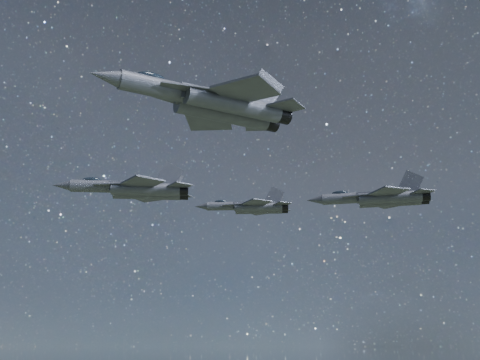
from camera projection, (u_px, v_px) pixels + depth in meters
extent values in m
cylinder|color=#3A3D49|center=(101.00, 186.00, 75.35)|extent=(8.08, 2.31, 1.68)
cone|color=#3A3D49|center=(62.00, 185.00, 74.90)|extent=(2.70, 1.71, 1.51)
ellipsoid|color=black|center=(92.00, 180.00, 75.47)|extent=(2.65, 1.33, 0.83)
cube|color=#3A3D49|center=(143.00, 188.00, 75.83)|extent=(8.93, 2.31, 1.40)
cylinder|color=#3A3D49|center=(146.00, 189.00, 74.71)|extent=(9.15, 2.40, 1.68)
cylinder|color=#3A3D49|center=(147.00, 193.00, 76.76)|extent=(9.15, 2.40, 1.68)
cylinder|color=black|center=(183.00, 190.00, 75.14)|extent=(1.52, 1.66, 1.55)
cylinder|color=black|center=(183.00, 194.00, 77.20)|extent=(1.52, 1.66, 1.55)
cube|color=#3A3D49|center=(114.00, 185.00, 74.10)|extent=(5.71, 2.64, 0.13)
cube|color=#3A3D49|center=(117.00, 191.00, 76.88)|extent=(5.70, 1.80, 0.13)
cube|color=#3A3D49|center=(143.00, 182.00, 72.28)|extent=(5.77, 6.00, 0.22)
cube|color=#3A3D49|center=(147.00, 197.00, 79.27)|extent=(6.05, 6.16, 0.22)
cube|color=#3A3D49|center=(180.00, 186.00, 73.83)|extent=(3.39, 3.50, 0.16)
cube|color=#3A3D49|center=(180.00, 195.00, 78.56)|extent=(3.57, 3.62, 0.16)
cube|color=#3A3D49|center=(170.00, 175.00, 75.31)|extent=(3.72, 0.77, 3.83)
cube|color=#3A3D49|center=(170.00, 180.00, 77.88)|extent=(3.75, 0.56, 3.83)
cylinder|color=#3A3D49|center=(228.00, 206.00, 87.30)|extent=(6.54, 2.76, 1.35)
cone|color=#3A3D49|center=(201.00, 206.00, 87.52)|extent=(2.30, 1.65, 1.21)
ellipsoid|color=black|center=(221.00, 202.00, 87.54)|extent=(2.21, 1.35, 0.67)
cube|color=#3A3D49|center=(256.00, 206.00, 87.04)|extent=(7.20, 2.87, 1.12)
cylinder|color=#3A3D49|center=(259.00, 207.00, 86.08)|extent=(7.38, 2.96, 1.35)
cylinder|color=#3A3D49|center=(259.00, 210.00, 87.74)|extent=(7.38, 2.96, 1.35)
cylinder|color=black|center=(285.00, 207.00, 85.87)|extent=(1.38, 1.47, 1.25)
cylinder|color=black|center=(284.00, 209.00, 87.52)|extent=(1.38, 1.47, 1.25)
cube|color=#3A3D49|center=(237.00, 205.00, 86.07)|extent=(4.49, 2.70, 0.10)
cube|color=#3A3D49|center=(238.00, 208.00, 88.30)|extent=(4.53, 1.11, 0.10)
cube|color=#3A3D49|center=(257.00, 203.00, 84.16)|extent=(4.31, 4.58, 0.17)
cube|color=#3A3D49|center=(258.00, 212.00, 89.78)|extent=(4.95, 4.95, 0.17)
cube|color=#3A3D49|center=(282.00, 204.00, 84.86)|extent=(2.53, 2.65, 0.13)
cube|color=#3A3D49|center=(282.00, 210.00, 88.67)|extent=(2.93, 2.94, 0.13)
cube|color=#3A3D49|center=(275.00, 196.00, 86.21)|extent=(2.90, 1.05, 3.08)
cube|color=#3A3D49|center=(275.00, 200.00, 88.28)|extent=(3.00, 0.58, 3.08)
cylinder|color=#3A3D49|center=(165.00, 89.00, 49.75)|extent=(8.47, 4.30, 1.76)
cone|color=#3A3D49|center=(105.00, 76.00, 47.30)|extent=(3.06, 2.35, 1.58)
ellipsoid|color=black|center=(151.00, 77.00, 49.38)|extent=(2.92, 1.97, 0.87)
cube|color=#3A3D49|center=(224.00, 103.00, 52.39)|extent=(9.30, 4.52, 1.46)
cylinder|color=#3A3D49|center=(234.00, 105.00, 51.50)|extent=(9.53, 4.65, 1.76)
cylinder|color=#3A3D49|center=(223.00, 113.00, 53.40)|extent=(9.53, 4.65, 1.76)
cylinder|color=black|center=(282.00, 115.00, 53.85)|extent=(1.90, 2.00, 1.62)
cylinder|color=black|center=(270.00, 123.00, 55.75)|extent=(1.90, 2.00, 1.62)
cube|color=#3A3D49|center=(193.00, 89.00, 49.35)|extent=(5.97, 1.98, 0.14)
cube|color=#3A3D49|center=(180.00, 102.00, 51.92)|extent=(5.71, 3.95, 0.14)
cube|color=#3A3D49|center=(246.00, 90.00, 49.18)|extent=(6.46, 6.39, 0.23)
cube|color=#3A3D49|center=(209.00, 120.00, 55.65)|extent=(5.30, 5.72, 0.23)
cube|color=#3A3D49|center=(286.00, 107.00, 52.48)|extent=(3.83, 3.81, 0.17)
cube|color=#3A3D49|center=(258.00, 125.00, 56.85)|extent=(3.11, 3.28, 0.17)
cube|color=#3A3D49|center=(266.00, 90.00, 53.36)|extent=(3.86, 1.10, 4.01)
cube|color=#3A3D49|center=(251.00, 100.00, 55.73)|extent=(3.67, 1.70, 4.01)
cylinder|color=#3A3D49|center=(349.00, 198.00, 76.58)|extent=(7.17, 4.17, 1.51)
cone|color=#3A3D49|center=(315.00, 200.00, 77.59)|extent=(2.66, 2.15, 1.35)
ellipsoid|color=black|center=(340.00, 194.00, 77.04)|extent=(2.51, 1.83, 0.74)
cube|color=#3A3D49|center=(387.00, 196.00, 75.48)|extent=(7.86, 4.42, 1.26)
cylinder|color=#3A3D49|center=(390.00, 198.00, 74.37)|extent=(8.06, 4.55, 1.51)
cylinder|color=#3A3D49|center=(390.00, 201.00, 76.18)|extent=(8.06, 4.55, 1.51)
cylinder|color=black|center=(425.00, 196.00, 73.41)|extent=(1.70, 1.77, 1.39)
cylinder|color=black|center=(424.00, 199.00, 75.22)|extent=(1.70, 1.77, 1.39)
cube|color=#3A3D49|center=(362.00, 196.00, 74.96)|extent=(4.76, 3.68, 0.12)
cube|color=#3A3D49|center=(362.00, 201.00, 77.39)|extent=(5.14, 2.08, 0.12)
cube|color=#3A3D49|center=(389.00, 192.00, 72.31)|extent=(4.28, 4.68, 0.19)
cube|color=#3A3D49|center=(388.00, 204.00, 78.44)|extent=(5.51, 5.39, 0.19)
cube|color=#3A3D49|center=(423.00, 192.00, 72.38)|extent=(2.50, 2.67, 0.14)
cube|color=#3A3D49|center=(420.00, 200.00, 76.53)|extent=(3.27, 3.23, 0.14)
cube|color=#3A3D49|center=(411.00, 182.00, 74.07)|extent=(3.05, 1.69, 3.44)
cube|color=#3A3D49|center=(410.00, 187.00, 76.32)|extent=(3.25, 1.20, 3.44)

